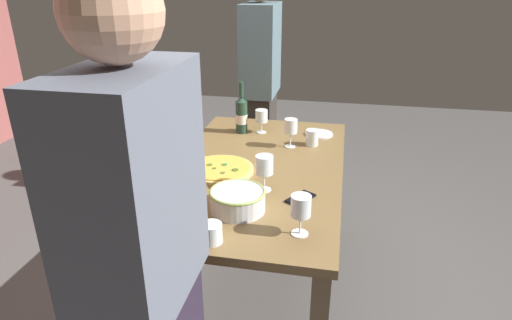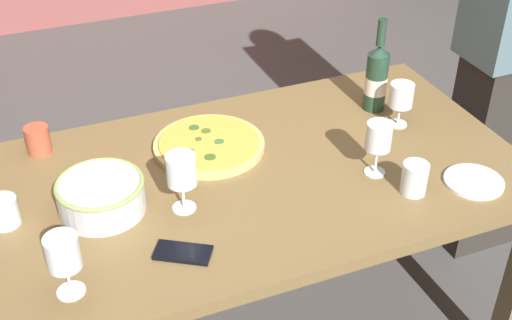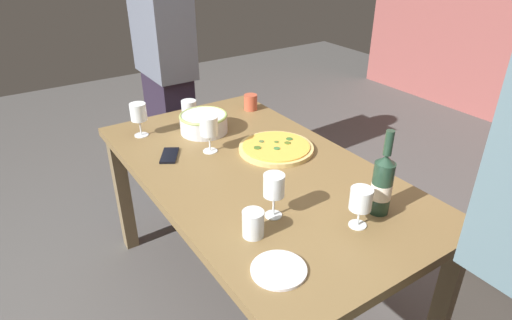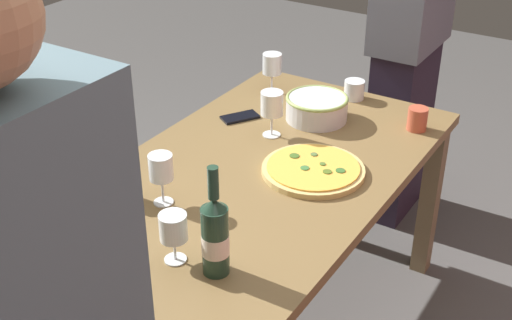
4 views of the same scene
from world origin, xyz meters
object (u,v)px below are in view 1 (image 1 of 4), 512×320
cup_spare (312,138)px  side_plate (319,134)px  serving_bowl (238,199)px  wine_glass_far_right (264,166)px  cup_ceramic (147,207)px  cup_amber (211,233)px  dining_table (256,183)px  wine_glass_by_bottle (291,127)px  wine_bottle (242,114)px  pizza (220,169)px  wine_glass_near_pizza (301,208)px  person_host (260,89)px  person_guest_left (146,286)px  cell_phone (301,198)px  wine_glass_far_left (261,116)px

cup_spare → side_plate: (0.19, -0.03, -0.04)m
serving_bowl → cup_spare: same height
wine_glass_far_right → cup_ceramic: 0.56m
wine_glass_far_right → cup_amber: size_ratio=2.08×
dining_table → serving_bowl: serving_bowl is taller
serving_bowl → wine_glass_by_bottle: (0.78, -0.13, 0.07)m
wine_glass_far_right → wine_bottle: bearing=20.4°
serving_bowl → wine_glass_far_right: bearing=-20.4°
pizza → cup_amber: 0.64m
wine_glass_near_pizza → person_host: person_host is taller
wine_glass_by_bottle → person_guest_left: (-1.47, 0.23, 0.01)m
wine_glass_near_pizza → cell_phone: wine_glass_near_pizza is taller
dining_table → person_host: (1.10, 0.19, 0.23)m
serving_bowl → cup_ceramic: serving_bowl is taller
side_plate → person_host: (0.54, 0.48, 0.13)m
wine_glass_by_bottle → person_host: (0.78, 0.33, 0.01)m
pizza → wine_glass_by_bottle: wine_glass_by_bottle is taller
wine_bottle → wine_glass_far_right: 0.82m
dining_table → serving_bowl: size_ratio=6.62×
wine_glass_near_pizza → cell_phone: size_ratio=1.17×
side_plate → person_host: size_ratio=0.10×
serving_bowl → cup_amber: bearing=171.0°
wine_glass_far_right → cup_spare: wine_glass_far_right is taller
side_plate → serving_bowl: bearing=164.6°
dining_table → wine_bottle: wine_bottle is taller
wine_bottle → wine_glass_far_left: (0.02, -0.12, -0.01)m
cup_spare → cell_phone: size_ratio=0.66×
wine_glass_far_right → side_plate: (0.82, -0.20, -0.12)m
wine_bottle → cup_amber: wine_bottle is taller
pizza → side_plate: bearing=-35.3°
dining_table → side_plate: size_ratio=9.25×
cell_phone → cup_ceramic: bearing=55.7°
wine_glass_near_pizza → wine_glass_far_left: (1.13, 0.36, -0.01)m
cup_ceramic → cell_phone: cup_ceramic is taller
wine_glass_near_pizza → cup_ceramic: wine_glass_near_pizza is taller
pizza → wine_glass_near_pizza: size_ratio=2.07×
cup_amber → cell_phone: 0.50m
person_host → dining_table: bearing=0.0°
wine_glass_by_bottle → pizza: bearing=143.0°
wine_bottle → wine_glass_by_bottle: 0.39m
pizza → wine_glass_far_left: (0.62, -0.10, 0.09)m
wine_glass_near_pizza → cup_ceramic: (0.01, 0.64, -0.07)m
serving_bowl → cup_spare: bearing=-16.7°
wine_glass_far_left → person_guest_left: (-1.68, 0.02, 0.03)m
person_guest_left → cell_phone: bearing=-18.5°
person_guest_left → wine_glass_far_right: bearing=-6.8°
pizza → dining_table: bearing=-62.6°
pizza → side_plate: size_ratio=2.01×
cup_amber → wine_bottle: bearing=7.7°
pizza → serving_bowl: (-0.37, -0.18, 0.04)m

